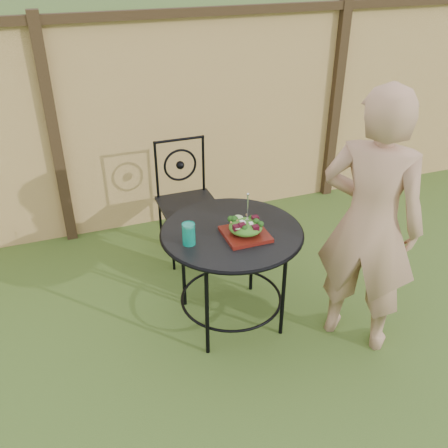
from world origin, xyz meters
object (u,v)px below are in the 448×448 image
Objects in this scene: patio_table at (232,248)px; diner at (370,225)px; patio_chair at (187,197)px; salad_plate at (245,234)px.

diner reaches higher than patio_table.
patio_table is 0.98m from patio_chair.
salad_plate is at bearing 22.17° from diner.
diner is (0.72, -0.43, 0.27)m from patio_table.
diner is at bearing -62.34° from patio_chair.
patio_table is 0.54× the size of diner.
salad_plate reaches higher than patio_table.
patio_chair is 3.52× the size of salad_plate.
patio_table is 0.19m from salad_plate.
diner is at bearing -27.10° from salad_plate.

